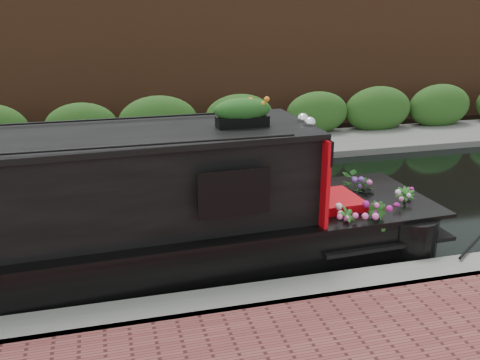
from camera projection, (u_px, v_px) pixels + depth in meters
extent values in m
plane|color=black|center=(193.00, 218.00, 9.95)|extent=(80.00, 80.00, 0.00)
cube|color=gray|center=(237.00, 313.00, 6.93)|extent=(40.00, 0.60, 0.50)
cube|color=slate|center=(164.00, 157.00, 13.79)|extent=(40.00, 2.40, 0.34)
cube|color=#29571D|center=(160.00, 148.00, 14.62)|extent=(40.00, 1.10, 2.80)
cube|color=brown|center=(152.00, 131.00, 16.54)|extent=(40.00, 1.00, 8.00)
cube|color=red|center=(304.00, 171.00, 8.09)|extent=(0.13, 1.72, 1.33)
cube|color=black|center=(234.00, 193.00, 6.95)|extent=(0.89, 0.07, 0.54)
cube|color=red|center=(332.00, 211.00, 8.44)|extent=(0.82, 0.92, 0.49)
sphere|color=white|center=(310.00, 123.00, 7.72)|extent=(0.18, 0.18, 0.18)
sphere|color=white|center=(303.00, 119.00, 7.97)|extent=(0.18, 0.18, 0.18)
cube|color=black|center=(242.00, 121.00, 7.59)|extent=(0.75, 0.28, 0.15)
ellipsoid|color=orange|center=(242.00, 108.00, 7.53)|extent=(0.82, 0.27, 0.24)
imported|color=#255E1F|center=(347.00, 225.00, 7.82)|extent=(0.37, 0.34, 0.57)
imported|color=#255E1F|center=(377.00, 222.00, 7.89)|extent=(0.39, 0.41, 0.59)
imported|color=#255E1F|center=(359.00, 191.00, 9.11)|extent=(0.63, 0.57, 0.63)
imported|color=#255E1F|center=(403.00, 205.00, 8.56)|extent=(0.44, 0.44, 0.58)
imported|color=#255E1F|center=(319.00, 193.00, 9.01)|extent=(0.25, 0.36, 0.66)
cylinder|color=brown|center=(423.00, 231.00, 9.02)|extent=(0.31, 0.38, 0.31)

